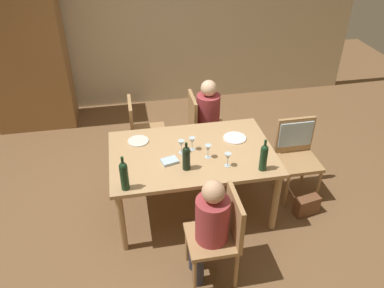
{
  "coord_description": "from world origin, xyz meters",
  "views": [
    {
      "loc": [
        -0.61,
        -3.25,
        3.07
      ],
      "look_at": [
        0.0,
        0.0,
        0.86
      ],
      "focal_mm": 36.23,
      "sensor_mm": 36.0,
      "label": 1
    }
  ],
  "objects_px": {
    "wine_bottle_dark_red": "(124,175)",
    "handbag": "(307,206)",
    "wine_glass_centre": "(228,157)",
    "armoire_cabinet": "(25,55)",
    "chair_right_end": "(296,146)",
    "wine_glass_far": "(192,141)",
    "dining_table": "(192,158)",
    "dinner_plate_host": "(235,138)",
    "chair_far_right": "(201,123)",
    "chair_near": "(221,231)",
    "chair_far_left": "(141,129)",
    "person_woman_host": "(210,114)",
    "wine_bottle_short_olive": "(186,157)",
    "person_man_bearded": "(209,224)",
    "wine_glass_near_left": "(181,144)",
    "wine_glass_near_right": "(208,149)",
    "dinner_plate_guest_left": "(138,141)",
    "wine_bottle_tall_green": "(264,157)"
  },
  "relations": [
    {
      "from": "chair_right_end",
      "to": "handbag",
      "type": "height_order",
      "value": "chair_right_end"
    },
    {
      "from": "dining_table",
      "to": "chair_far_right",
      "type": "height_order",
      "value": "chair_far_right"
    },
    {
      "from": "chair_far_left",
      "to": "chair_right_end",
      "type": "relative_size",
      "value": 1.0
    },
    {
      "from": "chair_right_end",
      "to": "wine_bottle_dark_red",
      "type": "distance_m",
      "value": 2.05
    },
    {
      "from": "person_woman_host",
      "to": "wine_glass_near_right",
      "type": "bearing_deg",
      "value": -14.25
    },
    {
      "from": "wine_bottle_dark_red",
      "to": "handbag",
      "type": "relative_size",
      "value": 1.27
    },
    {
      "from": "wine_glass_far",
      "to": "dining_table",
      "type": "bearing_deg",
      "value": -103.07
    },
    {
      "from": "wine_glass_near_right",
      "to": "dinner_plate_guest_left",
      "type": "height_order",
      "value": "wine_glass_near_right"
    },
    {
      "from": "armoire_cabinet",
      "to": "person_man_bearded",
      "type": "xyz_separation_m",
      "value": [
        1.93,
        -3.24,
        -0.45
      ]
    },
    {
      "from": "wine_glass_centre",
      "to": "wine_bottle_dark_red",
      "type": "bearing_deg",
      "value": -170.84
    },
    {
      "from": "wine_bottle_dark_red",
      "to": "wine_glass_far",
      "type": "distance_m",
      "value": 0.88
    },
    {
      "from": "wine_bottle_dark_red",
      "to": "chair_near",
      "type": "bearing_deg",
      "value": -30.77
    },
    {
      "from": "chair_far_right",
      "to": "wine_glass_far",
      "type": "height_order",
      "value": "chair_far_right"
    },
    {
      "from": "wine_glass_near_right",
      "to": "handbag",
      "type": "xyz_separation_m",
      "value": [
        1.09,
        -0.23,
        -0.76
      ]
    },
    {
      "from": "dinner_plate_guest_left",
      "to": "person_man_bearded",
      "type": "bearing_deg",
      "value": -67.53
    },
    {
      "from": "chair_near",
      "to": "wine_bottle_tall_green",
      "type": "distance_m",
      "value": 0.83
    },
    {
      "from": "person_woman_host",
      "to": "handbag",
      "type": "bearing_deg",
      "value": 32.68
    },
    {
      "from": "wine_glass_far",
      "to": "dinner_plate_host",
      "type": "relative_size",
      "value": 0.59
    },
    {
      "from": "wine_glass_near_right",
      "to": "dinner_plate_host",
      "type": "bearing_deg",
      "value": 38.37
    },
    {
      "from": "chair_far_left",
      "to": "wine_glass_near_left",
      "type": "bearing_deg",
      "value": 21.37
    },
    {
      "from": "wine_glass_centre",
      "to": "handbag",
      "type": "distance_m",
      "value": 1.2
    },
    {
      "from": "chair_near",
      "to": "wine_glass_near_left",
      "type": "distance_m",
      "value": 1.02
    },
    {
      "from": "wine_bottle_dark_red",
      "to": "wine_glass_far",
      "type": "relative_size",
      "value": 2.38
    },
    {
      "from": "dinner_plate_guest_left",
      "to": "wine_glass_near_right",
      "type": "bearing_deg",
      "value": -32.16
    },
    {
      "from": "person_woman_host",
      "to": "person_man_bearded",
      "type": "bearing_deg",
      "value": -13.12
    },
    {
      "from": "armoire_cabinet",
      "to": "chair_far_left",
      "type": "relative_size",
      "value": 2.37
    },
    {
      "from": "armoire_cabinet",
      "to": "wine_bottle_dark_red",
      "type": "height_order",
      "value": "armoire_cabinet"
    },
    {
      "from": "chair_near",
      "to": "chair_far_left",
      "type": "relative_size",
      "value": 1.0
    },
    {
      "from": "person_man_bearded",
      "to": "wine_glass_near_left",
      "type": "distance_m",
      "value": 0.98
    },
    {
      "from": "person_woman_host",
      "to": "chair_far_left",
      "type": "bearing_deg",
      "value": -90.0
    },
    {
      "from": "armoire_cabinet",
      "to": "wine_bottle_dark_red",
      "type": "relative_size",
      "value": 6.15
    },
    {
      "from": "wine_glass_near_left",
      "to": "wine_glass_near_right",
      "type": "distance_m",
      "value": 0.29
    },
    {
      "from": "chair_far_left",
      "to": "person_woman_host",
      "type": "bearing_deg",
      "value": 90.0
    },
    {
      "from": "dining_table",
      "to": "dinner_plate_host",
      "type": "relative_size",
      "value": 6.79
    },
    {
      "from": "wine_glass_near_left",
      "to": "wine_bottle_dark_red",
      "type": "bearing_deg",
      "value": -141.61
    },
    {
      "from": "armoire_cabinet",
      "to": "person_woman_host",
      "type": "xyz_separation_m",
      "value": [
        2.36,
        -1.37,
        -0.45
      ]
    },
    {
      "from": "dining_table",
      "to": "wine_glass_near_right",
      "type": "xyz_separation_m",
      "value": [
        0.14,
        -0.12,
        0.19
      ]
    },
    {
      "from": "dining_table",
      "to": "chair_far_left",
      "type": "bearing_deg",
      "value": 116.78
    },
    {
      "from": "person_woman_host",
      "to": "wine_glass_near_left",
      "type": "height_order",
      "value": "person_woman_host"
    },
    {
      "from": "dining_table",
      "to": "wine_bottle_short_olive",
      "type": "distance_m",
      "value": 0.36
    },
    {
      "from": "wine_bottle_short_olive",
      "to": "person_man_bearded",
      "type": "bearing_deg",
      "value": -83.02
    },
    {
      "from": "person_woman_host",
      "to": "dinner_plate_guest_left",
      "type": "distance_m",
      "value": 1.14
    },
    {
      "from": "handbag",
      "to": "wine_bottle_tall_green",
      "type": "bearing_deg",
      "value": -173.63
    },
    {
      "from": "wine_bottle_dark_red",
      "to": "chair_far_right",
      "type": "bearing_deg",
      "value": 54.28
    },
    {
      "from": "chair_right_end",
      "to": "dining_table",
      "type": "bearing_deg",
      "value": 5.73
    },
    {
      "from": "person_man_bearded",
      "to": "wine_glass_near_left",
      "type": "height_order",
      "value": "person_man_bearded"
    },
    {
      "from": "dining_table",
      "to": "handbag",
      "type": "height_order",
      "value": "dining_table"
    },
    {
      "from": "chair_right_end",
      "to": "person_woman_host",
      "type": "relative_size",
      "value": 0.82
    },
    {
      "from": "dining_table",
      "to": "wine_glass_near_left",
      "type": "relative_size",
      "value": 11.47
    },
    {
      "from": "handbag",
      "to": "wine_glass_centre",
      "type": "bearing_deg",
      "value": 176.92
    }
  ]
}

